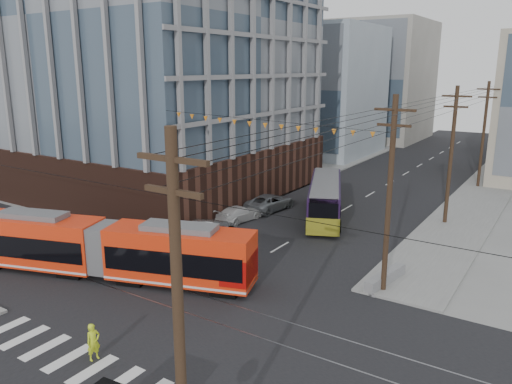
% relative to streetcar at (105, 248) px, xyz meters
% --- Properties ---
extents(ground, '(160.00, 160.00, 0.00)m').
position_rel_streetcar_xyz_m(ground, '(6.36, -4.00, -1.77)').
color(ground, slate).
extents(office_building, '(30.00, 25.00, 28.60)m').
position_rel_streetcar_xyz_m(office_building, '(-15.64, 19.00, 12.53)').
color(office_building, '#381E16').
rests_on(office_building, ground).
extents(bg_bldg_nw_near, '(18.00, 16.00, 18.00)m').
position_rel_streetcar_xyz_m(bg_bldg_nw_near, '(-10.64, 48.00, 7.23)').
color(bg_bldg_nw_near, '#8C99A5').
rests_on(bg_bldg_nw_near, ground).
extents(bg_bldg_nw_far, '(16.00, 18.00, 20.00)m').
position_rel_streetcar_xyz_m(bg_bldg_nw_far, '(-7.64, 68.00, 8.23)').
color(bg_bldg_nw_far, gray).
rests_on(bg_bldg_nw_far, ground).
extents(utility_pole_near, '(0.30, 0.30, 11.00)m').
position_rel_streetcar_xyz_m(utility_pole_near, '(14.86, -10.00, 3.73)').
color(utility_pole_near, black).
rests_on(utility_pole_near, ground).
extents(utility_pole_far, '(0.30, 0.30, 11.00)m').
position_rel_streetcar_xyz_m(utility_pole_far, '(14.86, 52.00, 3.73)').
color(utility_pole_far, black).
rests_on(utility_pole_far, ground).
extents(streetcar, '(18.27, 8.10, 3.54)m').
position_rel_streetcar_xyz_m(streetcar, '(0.00, 0.00, 0.00)').
color(streetcar, red).
rests_on(streetcar, ground).
extents(city_bus, '(6.89, 11.51, 3.25)m').
position_rel_streetcar_xyz_m(city_bus, '(5.87, 18.37, -0.14)').
color(city_bus, '#200F30').
rests_on(city_bus, ground).
extents(parked_car_silver, '(2.46, 4.85, 1.53)m').
position_rel_streetcar_xyz_m(parked_car_silver, '(0.94, 8.46, -1.01)').
color(parked_car_silver, silver).
rests_on(parked_car_silver, ground).
extents(parked_car_white, '(2.38, 4.63, 1.29)m').
position_rel_streetcar_xyz_m(parked_car_white, '(0.41, 13.51, -1.13)').
color(parked_car_white, silver).
rests_on(parked_car_white, ground).
extents(parked_car_grey, '(2.90, 5.42, 1.45)m').
position_rel_streetcar_xyz_m(parked_car_grey, '(0.86, 17.72, -1.05)').
color(parked_car_grey, slate).
rests_on(parked_car_grey, ground).
extents(pedestrian, '(0.51, 0.68, 1.67)m').
position_rel_streetcar_xyz_m(pedestrian, '(6.58, -6.40, -0.93)').
color(pedestrian, '#CDE420').
rests_on(pedestrian, ground).
extents(jersey_barrier, '(1.52, 3.95, 0.77)m').
position_rel_streetcar_xyz_m(jersey_barrier, '(14.66, 7.92, -1.38)').
color(jersey_barrier, slate).
rests_on(jersey_barrier, ground).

